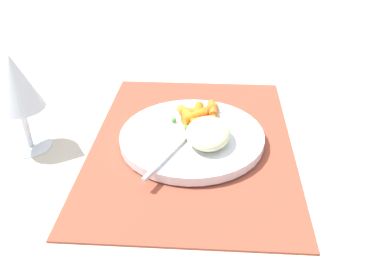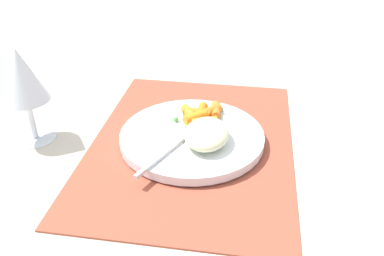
{
  "view_description": "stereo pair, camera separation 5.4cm",
  "coord_description": "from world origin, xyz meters",
  "px_view_note": "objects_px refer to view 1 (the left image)",
  "views": [
    {
      "loc": [
        -0.57,
        -0.03,
        0.38
      ],
      "look_at": [
        0.0,
        0.0,
        0.03
      ],
      "focal_mm": 38.27,
      "sensor_mm": 36.0,
      "label": 1
    },
    {
      "loc": [
        -0.56,
        -0.09,
        0.38
      ],
      "look_at": [
        0.0,
        0.0,
        0.03
      ],
      "focal_mm": 38.27,
      "sensor_mm": 36.0,
      "label": 2
    }
  ],
  "objects_px": {
    "plate": "(192,137)",
    "carrot_portion": "(199,114)",
    "fork": "(183,140)",
    "wine_glass": "(16,85)",
    "rice_mound": "(208,133)"
  },
  "relations": [
    {
      "from": "rice_mound",
      "to": "fork",
      "type": "bearing_deg",
      "value": 95.55
    },
    {
      "from": "plate",
      "to": "rice_mound",
      "type": "relative_size",
      "value": 2.58
    },
    {
      "from": "carrot_portion",
      "to": "wine_glass",
      "type": "distance_m",
      "value": 0.3
    },
    {
      "from": "carrot_portion",
      "to": "fork",
      "type": "distance_m",
      "value": 0.08
    },
    {
      "from": "rice_mound",
      "to": "carrot_portion",
      "type": "xyz_separation_m",
      "value": [
        0.08,
        0.02,
        -0.01
      ]
    },
    {
      "from": "plate",
      "to": "wine_glass",
      "type": "bearing_deg",
      "value": 95.46
    },
    {
      "from": "wine_glass",
      "to": "rice_mound",
      "type": "bearing_deg",
      "value": -89.58
    },
    {
      "from": "rice_mound",
      "to": "wine_glass",
      "type": "height_order",
      "value": "wine_glass"
    },
    {
      "from": "plate",
      "to": "wine_glass",
      "type": "relative_size",
      "value": 1.47
    },
    {
      "from": "plate",
      "to": "carrot_portion",
      "type": "distance_m",
      "value": 0.05
    },
    {
      "from": "fork",
      "to": "carrot_portion",
      "type": "bearing_deg",
      "value": -15.53
    },
    {
      "from": "rice_mound",
      "to": "plate",
      "type": "bearing_deg",
      "value": 49.01
    },
    {
      "from": "wine_glass",
      "to": "fork",
      "type": "bearing_deg",
      "value": -90.38
    },
    {
      "from": "plate",
      "to": "wine_glass",
      "type": "height_order",
      "value": "wine_glass"
    },
    {
      "from": "plate",
      "to": "fork",
      "type": "distance_m",
      "value": 0.03
    }
  ]
}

